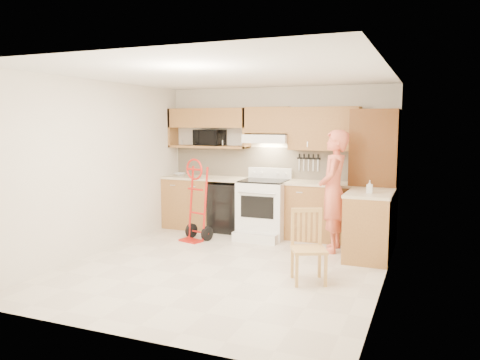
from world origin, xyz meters
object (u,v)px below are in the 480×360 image
Objects in this scene: range at (263,204)px; hand_truck at (195,204)px; microwave at (209,138)px; dining_chair at (309,247)px; person at (333,191)px.

hand_truck is (-0.95, -0.59, 0.03)m from range.
hand_truck reaches higher than range.
range is (1.15, -0.39, -1.07)m from microwave.
microwave is at bearing 161.35° from range.
microwave is 0.59× the size of dining_chair.
hand_truck is at bearing -148.00° from range.
hand_truck is at bearing -70.70° from microwave.
dining_chair is (2.40, -2.29, -1.20)m from microwave.
person is at bearing -10.47° from microwave.
microwave is 2.62m from person.
microwave is 0.43× the size of hand_truck.
range is 2.28m from dining_chair.
person is at bearing 65.66° from dining_chair.
person is 2.22m from hand_truck.
range reaches higher than dining_chair.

